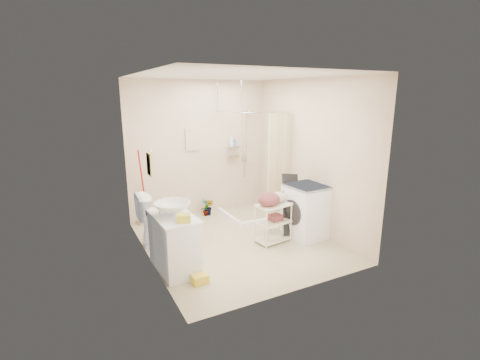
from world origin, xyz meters
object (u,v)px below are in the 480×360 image
at_px(vanity, 174,242).
at_px(washing_machine, 307,211).
at_px(toilet, 165,218).
at_px(laundry_rack, 273,219).

xyz_separation_m(vanity, washing_machine, (2.30, 0.09, 0.06)).
xyz_separation_m(toilet, laundry_rack, (1.56, -0.75, -0.04)).
bearing_deg(washing_machine, laundry_rack, 170.80).
distance_m(washing_machine, laundry_rack, 0.63).
distance_m(toilet, laundry_rack, 1.73).
distance_m(vanity, laundry_rack, 1.69).
relative_size(toilet, washing_machine, 0.95).
xyz_separation_m(washing_machine, laundry_rack, (-0.62, 0.06, -0.06)).
height_order(vanity, washing_machine, washing_machine).
distance_m(vanity, washing_machine, 2.30).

